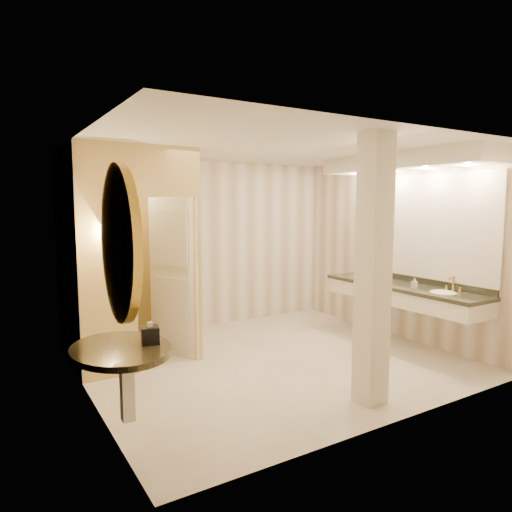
# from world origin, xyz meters

# --- Properties ---
(floor) EXTENTS (4.50, 4.50, 0.00)m
(floor) POSITION_xyz_m (0.00, 0.00, 0.00)
(floor) COLOR white
(floor) RESTS_ON ground
(ceiling) EXTENTS (4.50, 4.50, 0.00)m
(ceiling) POSITION_xyz_m (0.00, 0.00, 2.70)
(ceiling) COLOR silver
(ceiling) RESTS_ON wall_back
(wall_back) EXTENTS (4.50, 0.02, 2.70)m
(wall_back) POSITION_xyz_m (0.00, 2.00, 1.35)
(wall_back) COLOR beige
(wall_back) RESTS_ON floor
(wall_front) EXTENTS (4.50, 0.02, 2.70)m
(wall_front) POSITION_xyz_m (0.00, -2.00, 1.35)
(wall_front) COLOR beige
(wall_front) RESTS_ON floor
(wall_left) EXTENTS (0.02, 4.00, 2.70)m
(wall_left) POSITION_xyz_m (-2.25, 0.00, 1.35)
(wall_left) COLOR beige
(wall_left) RESTS_ON floor
(wall_right) EXTENTS (0.02, 4.00, 2.70)m
(wall_right) POSITION_xyz_m (2.25, 0.00, 1.35)
(wall_right) COLOR beige
(wall_right) RESTS_ON floor
(toilet_closet) EXTENTS (1.50, 1.55, 2.70)m
(toilet_closet) POSITION_xyz_m (-1.13, 0.97, 1.39)
(toilet_closet) COLOR #ECC97B
(toilet_closet) RESTS_ON floor
(wall_sconce) EXTENTS (0.14, 0.14, 0.42)m
(wall_sconce) POSITION_xyz_m (-1.93, 0.43, 1.73)
(wall_sconce) COLOR gold
(wall_sconce) RESTS_ON toilet_closet
(vanity) EXTENTS (0.75, 2.67, 2.09)m
(vanity) POSITION_xyz_m (1.98, -0.40, 1.63)
(vanity) COLOR silver
(vanity) RESTS_ON floor
(console_shelf) EXTENTS (0.97, 0.97, 1.93)m
(console_shelf) POSITION_xyz_m (-2.21, -1.18, 1.34)
(console_shelf) COLOR black
(console_shelf) RESTS_ON floor
(pillar) EXTENTS (0.26, 0.26, 2.70)m
(pillar) POSITION_xyz_m (0.17, -1.56, 1.35)
(pillar) COLOR silver
(pillar) RESTS_ON floor
(tissue_box) EXTENTS (0.17, 0.17, 0.14)m
(tissue_box) POSITION_xyz_m (-2.00, -1.22, 0.94)
(tissue_box) COLOR black
(tissue_box) RESTS_ON console_shelf
(toilet) EXTENTS (0.41, 0.68, 0.68)m
(toilet) POSITION_xyz_m (-1.79, 1.53, 0.34)
(toilet) COLOR white
(toilet) RESTS_ON floor
(soap_bottle_a) EXTENTS (0.07, 0.07, 0.14)m
(soap_bottle_a) POSITION_xyz_m (1.88, -0.66, 0.94)
(soap_bottle_a) COLOR beige
(soap_bottle_a) RESTS_ON vanity
(soap_bottle_b) EXTENTS (0.10, 0.10, 0.11)m
(soap_bottle_b) POSITION_xyz_m (1.96, -0.61, 0.93)
(soap_bottle_b) COLOR silver
(soap_bottle_b) RESTS_ON vanity
(soap_bottle_c) EXTENTS (0.11, 0.12, 0.22)m
(soap_bottle_c) POSITION_xyz_m (1.83, 0.03, 0.99)
(soap_bottle_c) COLOR #C6B28C
(soap_bottle_c) RESTS_ON vanity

